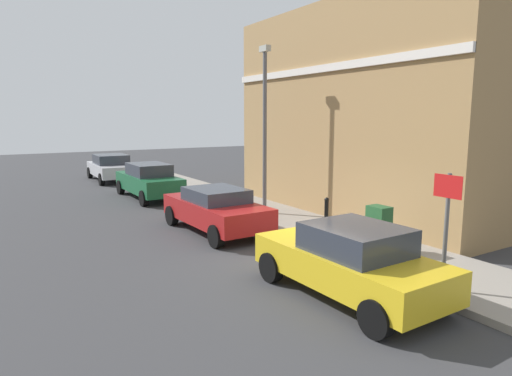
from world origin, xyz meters
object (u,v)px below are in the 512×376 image
object	(u,v)px
car_red	(216,209)
bollard_near_cabinet	(326,214)
street_sign	(447,214)
car_yellow	(350,260)
car_green	(149,180)
car_silver	(111,167)
utility_cabinet	(378,230)
lamppost	(265,123)

from	to	relation	value
car_red	bollard_near_cabinet	world-z (taller)	car_red
street_sign	car_yellow	bearing A→B (deg)	148.10
car_green	car_silver	distance (m)	6.46
utility_cabinet	bollard_near_cabinet	distance (m)	2.11
car_red	car_silver	bearing A→B (deg)	-1.86
car_yellow	car_red	xyz separation A→B (m)	(0.04, 5.89, -0.03)
utility_cabinet	street_sign	bearing A→B (deg)	-109.31
car_yellow	street_sign	bearing A→B (deg)	-123.16
car_green	utility_cabinet	world-z (taller)	car_green
car_red	car_green	size ratio (longest dim) A/B	0.94
utility_cabinet	lamppost	world-z (taller)	lamppost
car_yellow	utility_cabinet	distance (m)	2.85
car_yellow	car_silver	distance (m)	19.09
car_silver	car_red	bearing A→B (deg)	-178.99
utility_cabinet	bollard_near_cabinet	bearing A→B (deg)	87.28
street_sign	car_silver	bearing A→B (deg)	94.11
car_silver	bollard_near_cabinet	size ratio (longest dim) A/B	4.26
bollard_near_cabinet	car_silver	bearing A→B (deg)	98.85
car_silver	utility_cabinet	bearing A→B (deg)	-171.24
car_silver	street_sign	world-z (taller)	street_sign
car_green	lamppost	world-z (taller)	lamppost
car_red	car_green	world-z (taller)	car_green
car_silver	utility_cabinet	size ratio (longest dim) A/B	3.84
bollard_near_cabinet	lamppost	bearing A→B (deg)	91.37
car_red	bollard_near_cabinet	bearing A→B (deg)	-134.19
car_yellow	utility_cabinet	size ratio (longest dim) A/B	3.53
car_green	car_silver	xyz separation A→B (m)	(-0.04, 6.46, -0.03)
bollard_near_cabinet	lamppost	world-z (taller)	lamppost
car_silver	bollard_near_cabinet	xyz separation A→B (m)	(2.41, -15.46, -0.05)
car_yellow	utility_cabinet	xyz separation A→B (m)	(2.41, 1.52, -0.06)
car_green	bollard_near_cabinet	distance (m)	9.31
lamppost	street_sign	bearing A→B (deg)	-96.50
street_sign	utility_cabinet	bearing A→B (deg)	70.69
utility_cabinet	lamppost	xyz separation A→B (m)	(0.02, 5.33, 2.62)
car_green	street_sign	xyz separation A→B (m)	(1.40, -13.58, 0.88)
car_green	car_silver	bearing A→B (deg)	-0.12
car_silver	utility_cabinet	distance (m)	17.72
car_silver	bollard_near_cabinet	world-z (taller)	car_silver
street_sign	car_red	bearing A→B (deg)	102.37
car_red	utility_cabinet	size ratio (longest dim) A/B	3.66
utility_cabinet	street_sign	world-z (taller)	street_sign
car_red	car_silver	distance (m)	13.19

